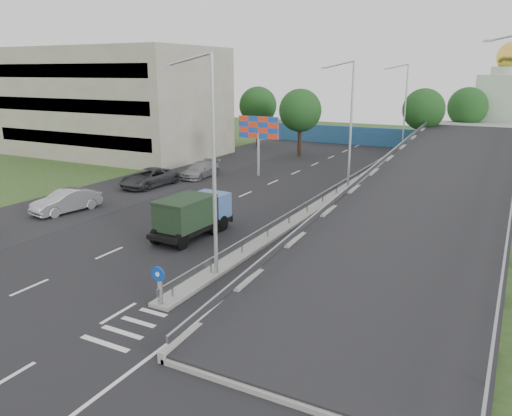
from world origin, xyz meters
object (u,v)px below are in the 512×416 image
Objects in this scene: sign_bollard at (159,285)px; dump_truck at (193,214)px; church at (505,105)px; billboard at (258,131)px; lamp_post_near at (210,156)px; lamp_post_mid at (349,119)px; lamp_post_far at (404,105)px; parked_car_b at (66,201)px; parked_car_c at (149,178)px; parked_car_d at (200,170)px.

dump_truck is at bearing 116.57° from sign_bollard.
church is 37.23m from billboard.
lamp_post_near is at bearing -67.51° from billboard.
church is (9.89, 54.00, -0.50)m from lamp_post_near.
lamp_post_mid is at bearing 90.00° from lamp_post_near.
parked_car_b is (-15.08, -35.25, -5.02)m from lamp_post_far.
parked_car_b is (-5.97, -17.25, -3.40)m from billboard.
billboard is (-9.11, 2.00, -1.62)m from lamp_post_mid.
dump_truck is (-4.19, 8.37, 0.34)m from sign_bollard.
sign_bollard is 0.17× the size of lamp_post_far.
lamp_post_near is at bearing -90.00° from lamp_post_far.
lamp_post_mid is at bearing 26.99° from parked_car_c.
sign_bollard is 44.08m from lamp_post_far.
dump_truck is (-4.30, 4.54, -4.44)m from lamp_post_near.
parked_car_d is at bearing -122.62° from lamp_post_far.
parked_car_d is at bearing -175.27° from lamp_post_mid.
parked_car_b is at bearing -134.69° from lamp_post_mid.
lamp_post_mid is 20.00m from lamp_post_far.
dump_truck is (-4.30, -15.46, -4.44)m from lamp_post_mid.
lamp_post_mid is 35.41m from church.
parked_car_b is (-24.97, -49.25, -4.52)m from church.
lamp_post_near is 2.07× the size of parked_car_d.
billboard reaches higher than sign_bollard.
sign_bollard is 27.53m from billboard.
church is at bearing 53.09° from parked_car_d.
church is 42.46m from parked_car_d.
lamp_post_far is at bearing 89.86° from sign_bollard.
lamp_post_far is 2.07× the size of parked_car_d.
lamp_post_mid is 16.64m from dump_truck.
church reaches higher than parked_car_c.
lamp_post_near is at bearing -37.65° from parked_car_c.
church is 47.69m from parked_car_c.
church is 2.51× the size of billboard.
church is at bearing 80.19° from sign_bollard.
lamp_post_near is at bearing -43.91° from dump_truck.
dump_truck is at bearing -106.00° from church.
parked_car_c is 5.45m from parked_car_d.
lamp_post_near and lamp_post_far have the same top height.
billboard is at bearing 167.62° from lamp_post_mid.
lamp_post_near is 1.00× the size of lamp_post_far.
parked_car_c is (-15.17, -26.32, -5.04)m from lamp_post_far.
church reaches higher than parked_car_d.
lamp_post_far is at bearing 85.79° from dump_truck.
church is at bearing 73.78° from lamp_post_mid.
lamp_post_far is at bearing 63.16° from billboard.
parked_car_c is at bearing -157.40° from lamp_post_mid.
church is at bearing 54.76° from lamp_post_far.
billboard is (-9.11, -18.00, -1.62)m from lamp_post_far.
sign_bollard is 0.30× the size of billboard.
billboard is 1.00× the size of parked_car_c.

